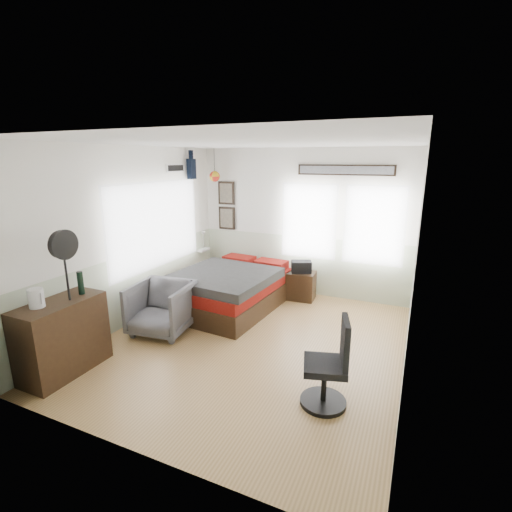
# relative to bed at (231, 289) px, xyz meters

# --- Properties ---
(ground_plane) EXTENTS (4.00, 4.50, 0.01)m
(ground_plane) POSITION_rel_bed_xyz_m (0.86, -1.05, -0.33)
(ground_plane) COLOR #A57845
(room_shell) EXTENTS (4.02, 4.52, 2.71)m
(room_shell) POSITION_rel_bed_xyz_m (0.79, -0.86, 1.28)
(room_shell) COLOR white
(room_shell) RESTS_ON ground_plane
(wall_decor) EXTENTS (3.55, 1.32, 1.44)m
(wall_decor) POSITION_rel_bed_xyz_m (-0.24, 0.91, 1.77)
(wall_decor) COLOR black
(wall_decor) RESTS_ON room_shell
(bed) EXTENTS (1.65, 2.21, 0.67)m
(bed) POSITION_rel_bed_xyz_m (0.00, 0.00, 0.00)
(bed) COLOR black
(bed) RESTS_ON ground_plane
(dresser) EXTENTS (0.48, 1.00, 0.90)m
(dresser) POSITION_rel_bed_xyz_m (-0.88, -2.62, 0.12)
(dresser) COLOR black
(dresser) RESTS_ON ground_plane
(armchair) EXTENTS (0.91, 0.93, 0.76)m
(armchair) POSITION_rel_bed_xyz_m (-0.48, -1.28, 0.05)
(armchair) COLOR #525253
(armchair) RESTS_ON ground_plane
(nightstand) EXTENTS (0.54, 0.44, 0.51)m
(nightstand) POSITION_rel_bed_xyz_m (0.99, 0.86, -0.07)
(nightstand) COLOR black
(nightstand) RESTS_ON ground_plane
(task_chair) EXTENTS (0.53, 0.53, 0.97)m
(task_chair) POSITION_rel_bed_xyz_m (2.18, -1.96, 0.07)
(task_chair) COLOR black
(task_chair) RESTS_ON ground_plane
(kettle) EXTENTS (0.19, 0.16, 0.22)m
(kettle) POSITION_rel_bed_xyz_m (-0.94, -2.83, 0.68)
(kettle) COLOR silver
(kettle) RESTS_ON dresser
(bottle) EXTENTS (0.07, 0.07, 0.28)m
(bottle) POSITION_rel_bed_xyz_m (-0.83, -2.32, 0.71)
(bottle) COLOR black
(bottle) RESTS_ON dresser
(stand_fan) EXTENTS (0.09, 0.34, 0.84)m
(stand_fan) POSITION_rel_bed_xyz_m (-0.78, -2.53, 1.22)
(stand_fan) COLOR black
(stand_fan) RESTS_ON dresser
(black_bag) EXTENTS (0.42, 0.35, 0.21)m
(black_bag) POSITION_rel_bed_xyz_m (0.99, 0.86, 0.28)
(black_bag) COLOR black
(black_bag) RESTS_ON nightstand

